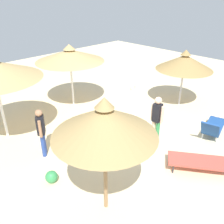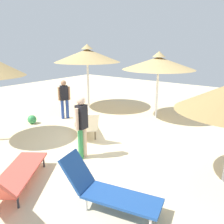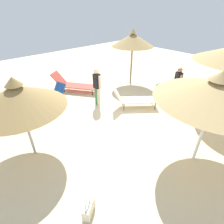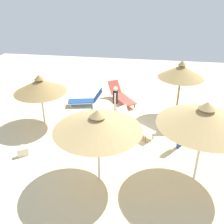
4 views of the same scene
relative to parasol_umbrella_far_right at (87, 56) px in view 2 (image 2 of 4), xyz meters
The scene contains 9 objects.
ground 4.89m from the parasol_umbrella_far_right, 38.22° to the right, with size 24.00×24.00×0.10m, color beige.
parasol_umbrella_far_right is the anchor object (origin of this frame).
parasol_umbrella_near_right 3.30m from the parasol_umbrella_far_right, ahead, with size 2.83×2.83×2.65m.
lounge_chair_back 4.09m from the parasol_umbrella_far_right, 49.04° to the right, with size 1.87×1.68×0.99m.
lounge_chair_near_left 7.02m from the parasol_umbrella_far_right, 60.38° to the right, with size 1.83×2.23×0.92m.
lounge_chair_far_left 7.43m from the parasol_umbrella_far_right, 44.85° to the right, with size 1.93×0.95×0.92m.
person_standing_center 5.32m from the parasol_umbrella_far_right, 49.19° to the right, with size 0.23×0.44×1.67m.
person_standing_far_right 2.41m from the parasol_umbrella_far_right, 77.95° to the right, with size 0.35×0.42×1.55m.
beach_ball 3.77m from the parasol_umbrella_far_right, 92.18° to the right, with size 0.33×0.33×0.33m, color #338C4C.
Camera 2 is at (4.05, -5.30, 2.91)m, focal length 37.50 mm.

